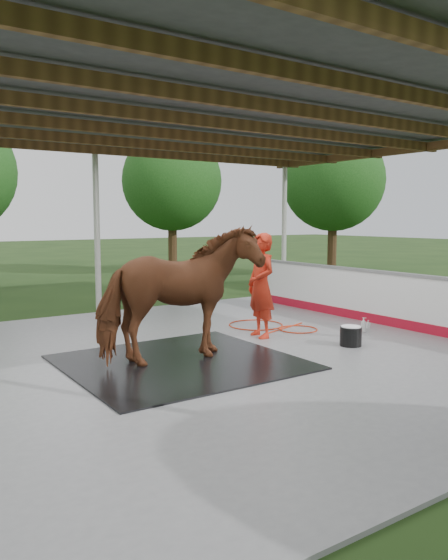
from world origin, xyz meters
TOP-DOWN VIEW (x-y plane):
  - ground at (0.00, 0.00)m, footprint 100.00×100.00m
  - concrete_slab at (0.00, 0.00)m, footprint 12.00×10.00m
  - pavilion_structure at (0.00, -0.00)m, footprint 12.60×10.60m
  - dasher_board at (4.60, 0.00)m, footprint 0.16×8.00m
  - tree_belt at (0.30, 0.90)m, footprint 28.00×28.00m
  - rubber_mat at (-0.57, -0.20)m, footprint 3.43×3.21m
  - horse at (-0.57, -0.20)m, footprint 2.57×1.25m
  - handler at (1.65, 0.59)m, footprint 0.56×0.78m
  - wash_bucket at (2.53, -0.89)m, footprint 0.39×0.39m
  - soap_bottle_a at (3.62, -0.21)m, footprint 0.16×0.16m
  - soap_bottle_b at (4.00, -0.00)m, footprint 0.09×0.09m
  - hose_coil at (2.40, 1.26)m, footprint 1.53×1.82m

SIDE VIEW (x-z plane):
  - ground at x=0.00m, z-range 0.00..0.00m
  - concrete_slab at x=0.00m, z-range 0.00..0.05m
  - hose_coil at x=2.40m, z-range 0.05..0.07m
  - rubber_mat at x=-0.57m, z-range 0.05..0.08m
  - soap_bottle_b at x=4.00m, z-range 0.05..0.22m
  - soap_bottle_a at x=3.62m, z-range 0.05..0.34m
  - wash_bucket at x=2.53m, z-range 0.05..0.41m
  - dasher_board at x=4.60m, z-range 0.02..1.17m
  - handler at x=1.65m, z-range 0.05..2.04m
  - horse at x=-0.57m, z-range 0.08..2.21m
  - tree_belt at x=0.30m, z-range 0.89..6.69m
  - pavilion_structure at x=0.00m, z-range 1.94..5.99m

